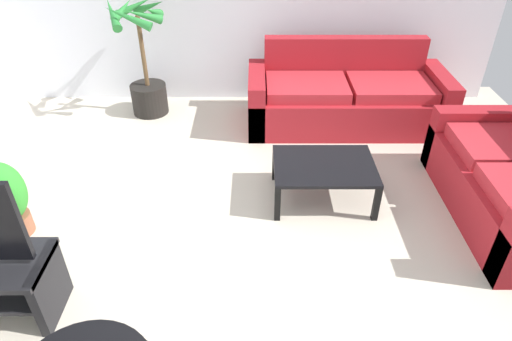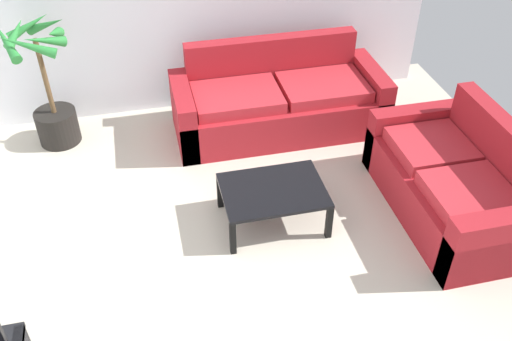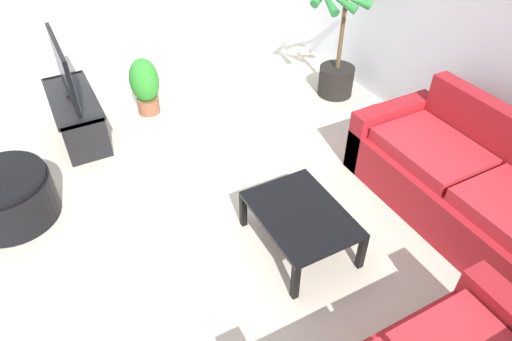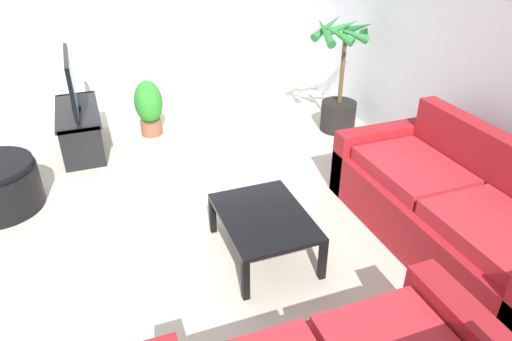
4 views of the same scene
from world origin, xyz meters
TOP-DOWN VIEW (x-y plane):
  - ground_plane at (0.00, 0.00)m, footprint 6.60×6.60m
  - wall_back at (0.00, 3.00)m, footprint 6.00×0.06m
  - couch_main at (1.14, 2.28)m, footprint 2.20×0.90m
  - tv_stand at (-1.73, -0.40)m, footprint 1.10×0.45m
  - tv at (-1.73, -0.39)m, footprint 1.00×0.10m
  - coffee_table at (0.71, 0.85)m, footprint 0.87×0.64m
  - potted_palm at (-1.17, 2.54)m, footprint 0.70×0.69m
  - potted_plant_small at (-1.83, 0.39)m, footprint 0.33×0.33m
  - ottoman at (-0.73, -1.16)m, footprint 0.75×0.75m

SIDE VIEW (x-z plane):
  - ground_plane at x=0.00m, z-range 0.00..0.00m
  - ottoman at x=-0.73m, z-range 0.00..0.45m
  - couch_main at x=1.14m, z-range -0.15..0.75m
  - tv_stand at x=-1.73m, z-range 0.07..0.54m
  - coffee_table at x=0.71m, z-range 0.14..0.50m
  - potted_plant_small at x=-1.83m, z-range 0.02..0.69m
  - potted_palm at x=-1.17m, z-range -0.16..1.18m
  - tv at x=-1.73m, z-range 0.48..1.09m
  - wall_back at x=0.00m, z-range 0.00..2.70m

